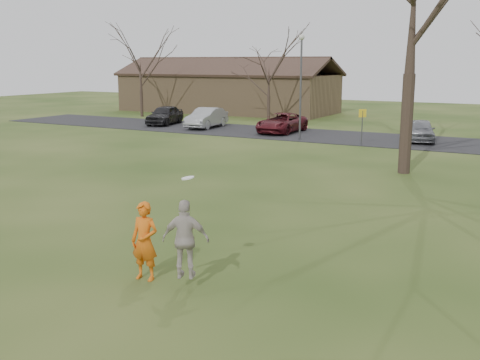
{
  "coord_description": "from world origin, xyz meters",
  "views": [
    {
      "loc": [
        7.37,
        -9.44,
        4.69
      ],
      "look_at": [
        0.0,
        4.0,
        1.5
      ],
      "focal_mm": 42.6,
      "sensor_mm": 36.0,
      "label": 1
    }
  ],
  "objects_px": {
    "player_defender": "(145,241)",
    "building": "(228,91)",
    "lamp_post": "(301,74)",
    "car_1": "(206,118)",
    "car_4": "(421,130)",
    "car_0": "(165,115)",
    "catching_play": "(186,239)",
    "big_tree": "(414,4)",
    "car_2": "(282,123)"
  },
  "relations": [
    {
      "from": "catching_play",
      "to": "lamp_post",
      "type": "distance_m",
      "value": 23.81
    },
    {
      "from": "building",
      "to": "lamp_post",
      "type": "relative_size",
      "value": 3.29
    },
    {
      "from": "car_4",
      "to": "lamp_post",
      "type": "bearing_deg",
      "value": -170.7
    },
    {
      "from": "car_2",
      "to": "building",
      "type": "distance_m",
      "value": 17.27
    },
    {
      "from": "car_1",
      "to": "car_0",
      "type": "bearing_deg",
      "value": 169.92
    },
    {
      "from": "building",
      "to": "car_2",
      "type": "bearing_deg",
      "value": -47.9
    },
    {
      "from": "car_2",
      "to": "building",
      "type": "height_order",
      "value": "building"
    },
    {
      "from": "car_4",
      "to": "building",
      "type": "height_order",
      "value": "building"
    },
    {
      "from": "car_1",
      "to": "car_2",
      "type": "distance_m",
      "value": 5.93
    },
    {
      "from": "car_1",
      "to": "car_4",
      "type": "xyz_separation_m",
      "value": [
        14.97,
        0.11,
        -0.06
      ]
    },
    {
      "from": "car_4",
      "to": "big_tree",
      "type": "height_order",
      "value": "big_tree"
    },
    {
      "from": "building",
      "to": "big_tree",
      "type": "height_order",
      "value": "big_tree"
    },
    {
      "from": "player_defender",
      "to": "catching_play",
      "type": "relative_size",
      "value": 0.82
    },
    {
      "from": "big_tree",
      "to": "catching_play",
      "type": "bearing_deg",
      "value": -93.96
    },
    {
      "from": "car_0",
      "to": "building",
      "type": "xyz_separation_m",
      "value": [
        -1.68,
        12.43,
        1.18
      ]
    },
    {
      "from": "building",
      "to": "car_4",
      "type": "bearing_deg",
      "value": -31.61
    },
    {
      "from": "player_defender",
      "to": "car_1",
      "type": "distance_m",
      "value": 29.03
    },
    {
      "from": "car_1",
      "to": "lamp_post",
      "type": "height_order",
      "value": "lamp_post"
    },
    {
      "from": "catching_play",
      "to": "big_tree",
      "type": "distance_m",
      "value": 16.23
    },
    {
      "from": "car_1",
      "to": "big_tree",
      "type": "height_order",
      "value": "big_tree"
    },
    {
      "from": "car_0",
      "to": "car_2",
      "type": "xyz_separation_m",
      "value": [
        9.86,
        -0.35,
        -0.07
      ]
    },
    {
      "from": "car_0",
      "to": "car_4",
      "type": "xyz_separation_m",
      "value": [
        18.9,
        -0.24,
        -0.07
      ]
    },
    {
      "from": "player_defender",
      "to": "lamp_post",
      "type": "bearing_deg",
      "value": 98.48
    },
    {
      "from": "lamp_post",
      "to": "car_0",
      "type": "bearing_deg",
      "value": 166.0
    },
    {
      "from": "car_1",
      "to": "lamp_post",
      "type": "distance_m",
      "value": 9.39
    },
    {
      "from": "lamp_post",
      "to": "car_1",
      "type": "bearing_deg",
      "value": 162.01
    },
    {
      "from": "car_1",
      "to": "catching_play",
      "type": "bearing_deg",
      "value": -63.82
    },
    {
      "from": "player_defender",
      "to": "lamp_post",
      "type": "distance_m",
      "value": 23.52
    },
    {
      "from": "car_0",
      "to": "catching_play",
      "type": "height_order",
      "value": "catching_play"
    },
    {
      "from": "car_0",
      "to": "lamp_post",
      "type": "distance_m",
      "value": 13.09
    },
    {
      "from": "player_defender",
      "to": "car_0",
      "type": "height_order",
      "value": "player_defender"
    },
    {
      "from": "car_2",
      "to": "big_tree",
      "type": "relative_size",
      "value": 0.33
    },
    {
      "from": "player_defender",
      "to": "car_0",
      "type": "xyz_separation_m",
      "value": [
        -18.18,
        25.64,
        -0.11
      ]
    },
    {
      "from": "car_0",
      "to": "car_1",
      "type": "xyz_separation_m",
      "value": [
        3.93,
        -0.35,
        -0.01
      ]
    },
    {
      "from": "catching_play",
      "to": "building",
      "type": "relative_size",
      "value": 0.1
    },
    {
      "from": "car_4",
      "to": "catching_play",
      "type": "relative_size",
      "value": 1.79
    },
    {
      "from": "car_2",
      "to": "catching_play",
      "type": "xyz_separation_m",
      "value": [
        9.41,
        -25.3,
        0.4
      ]
    },
    {
      "from": "car_2",
      "to": "car_4",
      "type": "height_order",
      "value": "car_4"
    },
    {
      "from": "car_0",
      "to": "lamp_post",
      "type": "relative_size",
      "value": 0.67
    },
    {
      "from": "player_defender",
      "to": "catching_play",
      "type": "height_order",
      "value": "catching_play"
    },
    {
      "from": "car_0",
      "to": "catching_play",
      "type": "distance_m",
      "value": 32.09
    },
    {
      "from": "car_4",
      "to": "big_tree",
      "type": "distance_m",
      "value": 12.19
    },
    {
      "from": "player_defender",
      "to": "car_0",
      "type": "bearing_deg",
      "value": 119.26
    },
    {
      "from": "player_defender",
      "to": "lamp_post",
      "type": "relative_size",
      "value": 0.28
    },
    {
      "from": "car_2",
      "to": "car_1",
      "type": "bearing_deg",
      "value": -179.88
    },
    {
      "from": "car_1",
      "to": "car_4",
      "type": "relative_size",
      "value": 1.13
    },
    {
      "from": "player_defender",
      "to": "building",
      "type": "bearing_deg",
      "value": 111.47
    },
    {
      "from": "catching_play",
      "to": "big_tree",
      "type": "xyz_separation_m",
      "value": [
        1.05,
        15.08,
        5.91
      ]
    },
    {
      "from": "building",
      "to": "lamp_post",
      "type": "bearing_deg",
      "value": -47.91
    },
    {
      "from": "car_4",
      "to": "lamp_post",
      "type": "height_order",
      "value": "lamp_post"
    }
  ]
}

